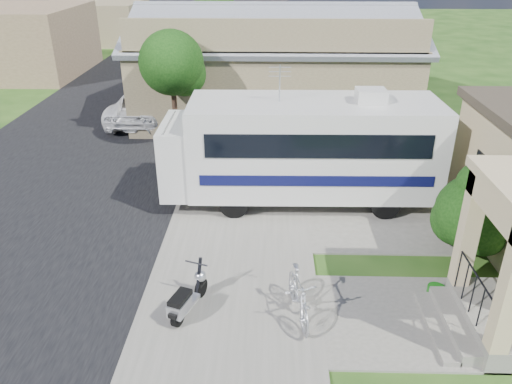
{
  "coord_description": "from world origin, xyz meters",
  "views": [
    {
      "loc": [
        -0.17,
        -9.47,
        7.18
      ],
      "look_at": [
        -0.5,
        2.5,
        1.3
      ],
      "focal_mm": 35.0,
      "sensor_mm": 36.0,
      "label": 1
    }
  ],
  "objects_px": {
    "scooter": "(187,298)",
    "garden_hose": "(436,291)",
    "shrub": "(476,209)",
    "motorhome": "(303,147)",
    "van": "(168,66)",
    "pickup_truck": "(146,104)",
    "bicycle": "(298,297)"
  },
  "relations": [
    {
      "from": "shrub",
      "to": "pickup_truck",
      "type": "relative_size",
      "value": 0.48
    },
    {
      "from": "bicycle",
      "to": "garden_hose",
      "type": "relative_size",
      "value": 4.58
    },
    {
      "from": "bicycle",
      "to": "pickup_truck",
      "type": "relative_size",
      "value": 0.34
    },
    {
      "from": "shrub",
      "to": "bicycle",
      "type": "height_order",
      "value": "shrub"
    },
    {
      "from": "bicycle",
      "to": "van",
      "type": "bearing_deg",
      "value": 97.83
    },
    {
      "from": "scooter",
      "to": "garden_hose",
      "type": "bearing_deg",
      "value": 28.5
    },
    {
      "from": "motorhome",
      "to": "bicycle",
      "type": "height_order",
      "value": "motorhome"
    },
    {
      "from": "scooter",
      "to": "garden_hose",
      "type": "distance_m",
      "value": 5.67
    },
    {
      "from": "scooter",
      "to": "motorhome",
      "type": "bearing_deg",
      "value": 83.48
    },
    {
      "from": "motorhome",
      "to": "pickup_truck",
      "type": "relative_size",
      "value": 1.5
    },
    {
      "from": "shrub",
      "to": "garden_hose",
      "type": "bearing_deg",
      "value": -127.46
    },
    {
      "from": "van",
      "to": "shrub",
      "type": "bearing_deg",
      "value": -66.05
    },
    {
      "from": "shrub",
      "to": "motorhome",
      "type": "bearing_deg",
      "value": 144.42
    },
    {
      "from": "garden_hose",
      "to": "scooter",
      "type": "bearing_deg",
      "value": -171.21
    },
    {
      "from": "scooter",
      "to": "bicycle",
      "type": "xyz_separation_m",
      "value": [
        2.37,
        -0.05,
        0.1
      ]
    },
    {
      "from": "scooter",
      "to": "garden_hose",
      "type": "relative_size",
      "value": 3.67
    },
    {
      "from": "scooter",
      "to": "pickup_truck",
      "type": "relative_size",
      "value": 0.27
    },
    {
      "from": "shrub",
      "to": "scooter",
      "type": "height_order",
      "value": "shrub"
    },
    {
      "from": "shrub",
      "to": "bicycle",
      "type": "relative_size",
      "value": 1.42
    },
    {
      "from": "van",
      "to": "garden_hose",
      "type": "height_order",
      "value": "van"
    },
    {
      "from": "pickup_truck",
      "to": "garden_hose",
      "type": "height_order",
      "value": "pickup_truck"
    },
    {
      "from": "bicycle",
      "to": "motorhome",
      "type": "bearing_deg",
      "value": 76.65
    },
    {
      "from": "motorhome",
      "to": "garden_hose",
      "type": "xyz_separation_m",
      "value": [
        2.86,
        -4.68,
        -1.71
      ]
    },
    {
      "from": "scooter",
      "to": "bicycle",
      "type": "relative_size",
      "value": 0.8
    },
    {
      "from": "scooter",
      "to": "garden_hose",
      "type": "xyz_separation_m",
      "value": [
        5.59,
        0.86,
        -0.36
      ]
    },
    {
      "from": "pickup_truck",
      "to": "garden_hose",
      "type": "distance_m",
      "value": 15.89
    },
    {
      "from": "pickup_truck",
      "to": "bicycle",
      "type": "bearing_deg",
      "value": 117.29
    },
    {
      "from": "shrub",
      "to": "van",
      "type": "relative_size",
      "value": 0.45
    },
    {
      "from": "scooter",
      "to": "van",
      "type": "bearing_deg",
      "value": 121.27
    },
    {
      "from": "motorhome",
      "to": "van",
      "type": "relative_size",
      "value": 1.41
    },
    {
      "from": "scooter",
      "to": "bicycle",
      "type": "height_order",
      "value": "bicycle"
    },
    {
      "from": "shrub",
      "to": "garden_hose",
      "type": "height_order",
      "value": "shrub"
    }
  ]
}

